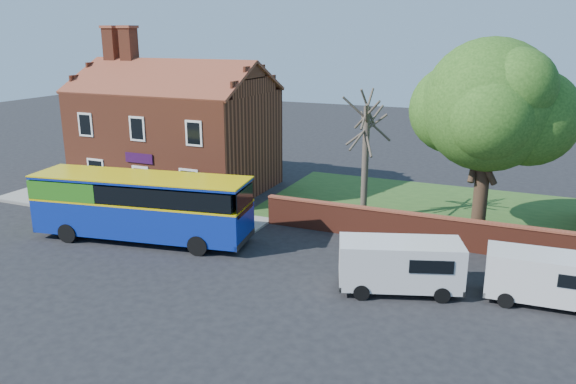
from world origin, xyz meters
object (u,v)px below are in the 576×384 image
at_px(bus, 135,203).
at_px(van_near, 400,264).
at_px(van_far, 549,277).
at_px(large_tree, 491,109).

relative_size(bus, van_near, 2.15).
height_order(bus, van_far, bus).
distance_m(bus, van_far, 19.13).
bearing_deg(bus, van_far, -7.73).
height_order(van_near, van_far, van_near).
relative_size(van_far, large_tree, 0.47).
distance_m(van_near, large_tree, 10.09).
bearing_deg(bus, van_near, -11.99).
height_order(bus, van_near, bus).
height_order(van_far, large_tree, large_tree).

